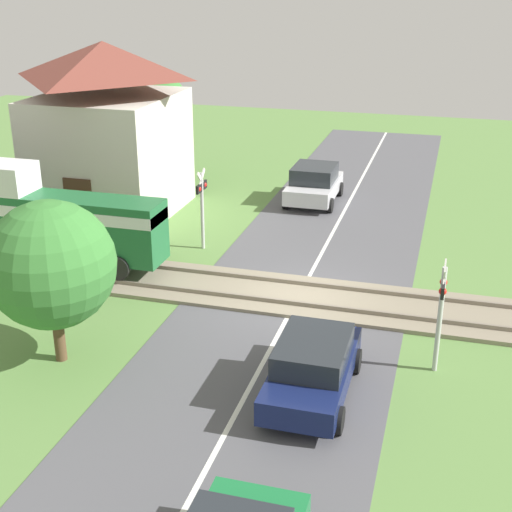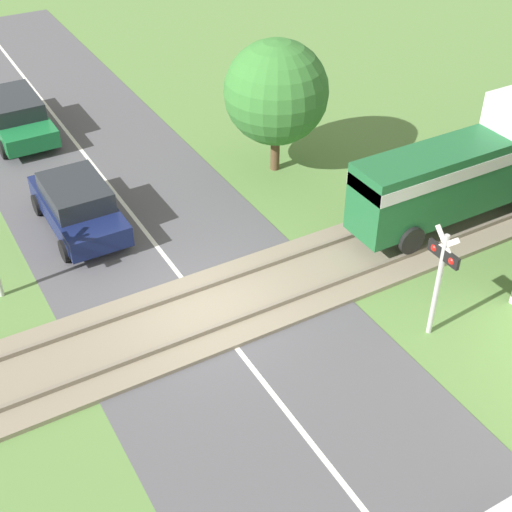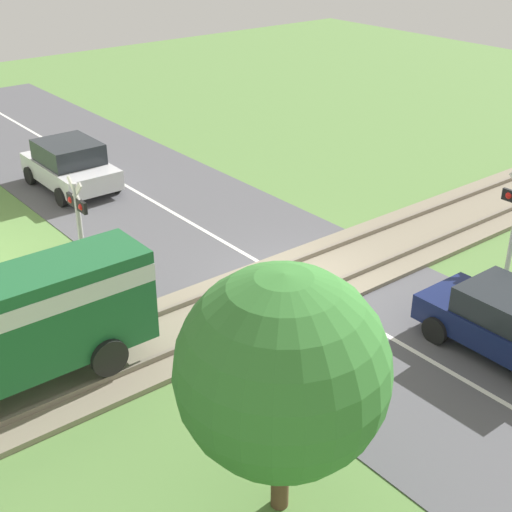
{
  "view_description": "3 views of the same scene",
  "coord_description": "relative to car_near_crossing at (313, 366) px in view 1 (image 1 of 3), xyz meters",
  "views": [
    {
      "loc": [
        -18.69,
        -4.0,
        9.0
      ],
      "look_at": [
        0.0,
        1.29,
        1.2
      ],
      "focal_mm": 50.0,
      "sensor_mm": 36.0,
      "label": 1
    },
    {
      "loc": [
        11.57,
        -5.33,
        11.13
      ],
      "look_at": [
        0.0,
        1.29,
        1.2
      ],
      "focal_mm": 50.0,
      "sensor_mm": 36.0,
      "label": 2
    },
    {
      "loc": [
        -11.25,
        10.27,
        8.52
      ],
      "look_at": [
        0.0,
        1.29,
        1.2
      ],
      "focal_mm": 50.0,
      "sensor_mm": 36.0,
      "label": 3
    }
  ],
  "objects": [
    {
      "name": "car_near_crossing",
      "position": [
        0.0,
        0.0,
        0.0
      ],
      "size": [
        3.88,
        1.83,
        1.41
      ],
      "color": "#141E4C",
      "rests_on": "ground_plane"
    },
    {
      "name": "road_surface",
      "position": [
        4.95,
        1.44,
        -0.73
      ],
      "size": [
        48.0,
        6.4,
        0.02
      ],
      "color": "#515156",
      "rests_on": "ground_plane"
    },
    {
      "name": "crossing_signal_west_approach",
      "position": [
        1.87,
        -2.64,
        1.07
      ],
      "size": [
        0.9,
        0.18,
        2.81
      ],
      "color": "#B7B7B7",
      "rests_on": "ground_plane"
    },
    {
      "name": "tree_roadside_hedge",
      "position": [
        -0.13,
        6.32,
        1.8
      ],
      "size": [
        3.1,
        3.1,
        4.1
      ],
      "color": "brown",
      "rests_on": "ground_plane"
    },
    {
      "name": "ground_plane",
      "position": [
        4.95,
        1.44,
        -0.74
      ],
      "size": [
        60.0,
        60.0,
        0.0
      ],
      "primitive_type": "plane",
      "color": "#5B8442"
    },
    {
      "name": "crossing_signal_east_approach",
      "position": [
        8.04,
        5.52,
        1.07
      ],
      "size": [
        0.9,
        0.18,
        2.81
      ],
      "color": "#B7B7B7",
      "rests_on": "ground_plane"
    },
    {
      "name": "car_far_side",
      "position": [
        14.32,
        2.88,
        0.06
      ],
      "size": [
        3.66,
        2.01,
        1.56
      ],
      "color": "silver",
      "rests_on": "ground_plane"
    },
    {
      "name": "station_building",
      "position": [
        10.92,
        10.31,
        2.47
      ],
      "size": [
        5.87,
        5.25,
        6.6
      ],
      "color": "beige",
      "rests_on": "ground_plane"
    },
    {
      "name": "pedestrian_by_station",
      "position": [
        6.81,
        11.46,
        -0.03
      ],
      "size": [
        0.39,
        0.39,
        1.56
      ],
      "color": "#333338",
      "rests_on": "ground_plane"
    },
    {
      "name": "tree_by_station",
      "position": [
        16.14,
        10.42,
        2.58
      ],
      "size": [
        2.71,
        2.71,
        4.7
      ],
      "color": "brown",
      "rests_on": "ground_plane"
    },
    {
      "name": "track_bed",
      "position": [
        4.95,
        1.44,
        -0.68
      ],
      "size": [
        2.8,
        48.0,
        0.24
      ],
      "color": "gray",
      "rests_on": "ground_plane"
    }
  ]
}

